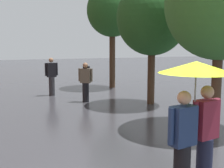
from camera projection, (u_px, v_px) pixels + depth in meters
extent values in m
cylinder|color=#473323|center=(216.00, 87.00, 8.09)|extent=(0.27, 0.27, 2.26)
ellipsoid|color=#387533|center=(220.00, 3.00, 7.78)|extent=(2.96, 2.96, 3.02)
cylinder|color=#473323|center=(151.00, 75.00, 11.28)|extent=(0.28, 0.28, 2.23)
ellipsoid|color=#235623|center=(152.00, 18.00, 10.98)|extent=(2.69, 2.69, 2.84)
cylinder|color=#473323|center=(112.00, 59.00, 15.50)|extent=(0.31, 0.31, 3.01)
ellipsoid|color=#235623|center=(112.00, 10.00, 15.15)|extent=(2.65, 2.65, 2.72)
cube|color=navy|center=(183.00, 126.00, 4.40)|extent=(0.44, 0.30, 0.61)
sphere|color=tan|center=(184.00, 98.00, 4.34)|extent=(0.21, 0.21, 0.21)
cylinder|color=navy|center=(171.00, 126.00, 4.26)|extent=(0.09, 0.09, 0.55)
cylinder|color=navy|center=(195.00, 121.00, 4.53)|extent=(0.09, 0.09, 0.55)
cylinder|color=#1E233D|center=(204.00, 163.00, 4.76)|extent=(0.26, 0.26, 0.83)
cube|color=maroon|center=(206.00, 119.00, 4.66)|extent=(0.44, 0.30, 0.62)
sphere|color=tan|center=(207.00, 92.00, 4.60)|extent=(0.21, 0.21, 0.21)
cylinder|color=maroon|center=(195.00, 119.00, 4.52)|extent=(0.09, 0.09, 0.56)
cylinder|color=maroon|center=(217.00, 115.00, 4.79)|extent=(0.09, 0.09, 0.56)
cylinder|color=#9E9EA3|center=(195.00, 108.00, 4.51)|extent=(0.02, 0.02, 1.12)
cone|color=#BCE019|center=(196.00, 67.00, 4.43)|extent=(1.15, 1.15, 0.18)
cylinder|color=black|center=(86.00, 92.00, 11.76)|extent=(0.26, 0.26, 0.77)
cube|color=#665B4C|center=(85.00, 76.00, 11.66)|extent=(0.46, 0.40, 0.58)
sphere|color=#9E7051|center=(85.00, 65.00, 11.61)|extent=(0.21, 0.21, 0.21)
cylinder|color=#665B4C|center=(92.00, 75.00, 11.61)|extent=(0.09, 0.09, 0.52)
cylinder|color=#665B4C|center=(80.00, 75.00, 11.71)|extent=(0.09, 0.09, 0.52)
cube|color=black|center=(86.00, 71.00, 11.77)|extent=(0.29, 0.26, 0.36)
cylinder|color=#2D2D33|center=(52.00, 86.00, 13.19)|extent=(0.26, 0.26, 0.84)
cube|color=black|center=(51.00, 70.00, 13.09)|extent=(0.42, 0.26, 0.63)
sphere|color=#9E7051|center=(51.00, 60.00, 13.02)|extent=(0.21, 0.21, 0.21)
cylinder|color=black|center=(57.00, 69.00, 13.19)|extent=(0.09, 0.09, 0.57)
cylinder|color=black|center=(46.00, 69.00, 12.97)|extent=(0.09, 0.09, 0.57)
cube|color=black|center=(51.00, 68.00, 13.20)|extent=(0.27, 0.17, 0.36)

